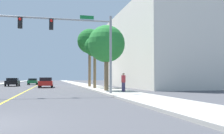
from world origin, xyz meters
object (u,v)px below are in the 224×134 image
(traffic_signal_mast, at_px, (73,35))
(car_silver, at_px, (47,81))
(palm_mid, at_px, (95,47))
(car_red, at_px, (46,82))
(car_black, at_px, (13,82))
(pedestrian, at_px, (123,82))
(palm_near, at_px, (106,44))
(car_green, at_px, (33,81))
(palm_far, at_px, (90,42))

(traffic_signal_mast, xyz_separation_m, car_silver, (-2.77, 41.31, -4.04))
(palm_mid, xyz_separation_m, car_red, (-5.87, 7.04, -4.36))
(car_red, height_order, car_black, car_red)
(traffic_signal_mast, height_order, car_silver, traffic_signal_mast)
(car_red, xyz_separation_m, car_black, (-5.58, 7.61, -0.02))
(pedestrian, bearing_deg, palm_near, 44.87)
(palm_mid, distance_m, pedestrian, 9.55)
(car_red, xyz_separation_m, car_silver, (-0.36, 23.78, -0.05))
(palm_mid, height_order, car_green, palm_mid)
(car_black, relative_size, pedestrian, 2.75)
(palm_far, bearing_deg, car_silver, 104.67)
(palm_far, height_order, car_green, palm_far)
(traffic_signal_mast, distance_m, car_silver, 41.59)
(palm_far, height_order, pedestrian, palm_far)
(traffic_signal_mast, bearing_deg, car_red, 97.82)
(palm_mid, bearing_deg, car_silver, 101.43)
(car_red, relative_size, pedestrian, 2.68)
(pedestrian, bearing_deg, palm_mid, 30.56)
(traffic_signal_mast, height_order, car_black, traffic_signal_mast)
(car_green, bearing_deg, palm_near, -73.35)
(palm_far, relative_size, car_silver, 1.94)
(palm_mid, height_order, car_red, palm_mid)
(car_green, relative_size, pedestrian, 2.57)
(palm_far, relative_size, car_green, 1.94)
(palm_near, relative_size, palm_far, 0.77)
(car_red, distance_m, car_black, 9.44)
(car_red, bearing_deg, traffic_signal_mast, -80.44)
(palm_far, relative_size, car_black, 1.81)
(car_silver, bearing_deg, palm_mid, -80.86)
(traffic_signal_mast, xyz_separation_m, car_green, (-5.37, 33.89, -4.04))
(palm_mid, height_order, car_silver, palm_mid)
(car_green, distance_m, pedestrian, 33.48)
(traffic_signal_mast, distance_m, palm_mid, 11.04)
(palm_far, bearing_deg, pedestrian, -86.43)
(car_black, height_order, pedestrian, pedestrian)
(car_red, bearing_deg, palm_near, -63.53)
(traffic_signal_mast, height_order, palm_near, palm_near)
(traffic_signal_mast, height_order, palm_far, palm_far)
(car_silver, xyz_separation_m, pedestrian, (7.40, -39.36, 0.29))
(car_silver, distance_m, car_black, 16.99)
(car_silver, bearing_deg, car_black, -110.17)
(car_black, bearing_deg, traffic_signal_mast, -73.63)
(palm_mid, bearing_deg, palm_far, 87.50)
(palm_mid, bearing_deg, car_black, 127.99)
(palm_near, bearing_deg, car_black, 119.29)
(palm_near, height_order, palm_mid, palm_near)
(palm_near, xyz_separation_m, palm_far, (0.11, 12.03, 1.96))
(palm_mid, xyz_separation_m, palm_far, (0.26, 6.01, 1.56))
(palm_near, xyz_separation_m, palm_mid, (-0.15, 6.02, 0.40))
(palm_mid, distance_m, car_red, 10.15)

